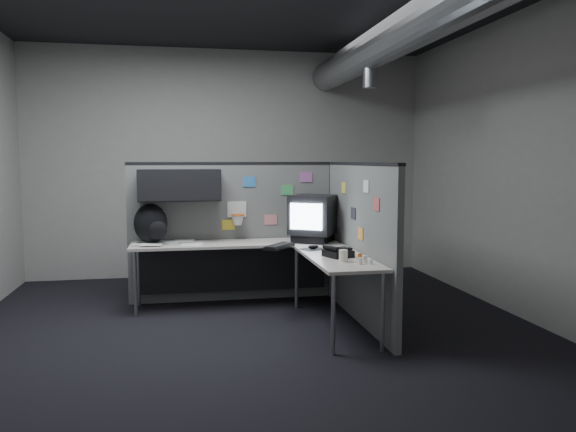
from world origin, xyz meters
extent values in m
cube|color=black|center=(0.00, 0.00, -0.01)|extent=(5.60, 5.60, 0.01)
cube|color=#9E9E99|center=(0.00, 2.80, 1.60)|extent=(5.60, 0.01, 3.20)
cube|color=#9E9E99|center=(0.00, -2.80, 1.60)|extent=(5.60, 0.01, 3.20)
cube|color=#9E9E99|center=(2.80, 0.00, 1.60)|extent=(0.01, 5.60, 3.20)
cylinder|color=slate|center=(1.40, 0.00, 2.85)|extent=(0.40, 5.49, 0.40)
cylinder|color=slate|center=(1.40, 0.80, 2.60)|extent=(0.16, 0.16, 0.30)
cube|color=slate|center=(-0.08, 1.30, 0.80)|extent=(2.43, 0.06, 1.60)
cube|color=black|center=(-0.08, 1.30, 1.61)|extent=(2.43, 0.07, 0.03)
cube|color=black|center=(1.10, 1.30, 0.80)|extent=(0.07, 0.07, 1.60)
cube|color=black|center=(-0.70, 1.10, 1.38)|extent=(0.90, 0.35, 0.35)
cube|color=black|center=(-0.70, 0.93, 1.38)|extent=(0.90, 0.02, 0.33)
cube|color=silver|center=(-0.05, 1.26, 1.08)|extent=(0.22, 0.02, 0.18)
torus|color=#D85914|center=(-0.05, 1.17, 1.02)|extent=(0.16, 0.16, 0.01)
cone|color=white|center=(-0.05, 1.17, 0.96)|extent=(0.14, 0.14, 0.11)
cube|color=silver|center=(-0.95, 1.26, 1.02)|extent=(0.15, 0.01, 0.12)
cube|color=#337FCC|center=(0.10, 1.26, 1.40)|extent=(0.15, 0.01, 0.12)
cube|color=#D87F7F|center=(0.35, 1.26, 0.95)|extent=(0.15, 0.01, 0.12)
cube|color=#4CB266|center=(0.55, 1.26, 1.30)|extent=(0.15, 0.01, 0.12)
cube|color=#B266B2|center=(0.78, 1.26, 1.45)|extent=(0.15, 0.01, 0.12)
cube|color=gold|center=(-0.15, 1.26, 0.90)|extent=(0.15, 0.01, 0.12)
cube|color=slate|center=(1.10, 0.22, 0.80)|extent=(0.06, 2.23, 1.60)
cube|color=black|center=(1.10, 0.22, 1.61)|extent=(0.07, 2.23, 0.03)
cube|color=#E5D84C|center=(1.06, 0.65, 1.35)|extent=(0.01, 0.15, 0.12)
cube|color=#26262D|center=(1.06, 0.30, 1.10)|extent=(0.01, 0.15, 0.12)
cube|color=silver|center=(1.06, -0.10, 1.40)|extent=(0.01, 0.15, 0.12)
cube|color=gray|center=(1.06, 0.90, 0.95)|extent=(0.01, 0.15, 0.12)
cube|color=#CC4C4C|center=(1.06, -0.40, 1.25)|extent=(0.01, 0.15, 0.12)
cube|color=orange|center=(1.06, 0.05, 0.92)|extent=(0.01, 0.15, 0.12)
cube|color=beige|center=(-0.10, 0.98, 0.71)|extent=(2.30, 0.56, 0.03)
cube|color=beige|center=(0.78, -0.07, 0.71)|extent=(0.56, 1.55, 0.03)
cube|color=black|center=(-0.10, 1.20, 0.40)|extent=(2.18, 0.02, 0.55)
cylinder|color=gray|center=(-1.18, 0.76, 0.35)|extent=(0.04, 0.04, 0.70)
cylinder|color=gray|center=(-1.18, 1.20, 0.35)|extent=(0.04, 0.04, 0.70)
cylinder|color=gray|center=(0.56, 0.76, 0.35)|extent=(0.04, 0.04, 0.70)
cylinder|color=gray|center=(0.56, -0.78, 0.35)|extent=(0.04, 0.04, 0.70)
cylinder|color=gray|center=(1.00, -0.78, 0.35)|extent=(0.04, 0.04, 0.70)
cube|color=black|center=(0.78, 0.88, 0.77)|extent=(0.56, 0.58, 0.09)
cube|color=black|center=(0.78, 0.88, 1.04)|extent=(0.64, 0.64, 0.44)
cube|color=white|center=(0.65, 0.67, 1.04)|extent=(0.32, 0.20, 0.29)
cube|color=black|center=(0.32, 0.50, 0.74)|extent=(0.39, 0.44, 0.03)
cube|color=black|center=(0.32, 0.50, 0.76)|extent=(0.35, 0.40, 0.01)
cube|color=black|center=(0.65, 0.34, 0.73)|extent=(0.28, 0.27, 0.01)
ellipsoid|color=black|center=(0.65, 0.34, 0.76)|extent=(0.12, 0.10, 0.04)
cube|color=black|center=(0.78, -0.15, 0.76)|extent=(0.29, 0.30, 0.07)
cylinder|color=black|center=(0.70, -0.16, 0.82)|extent=(0.12, 0.22, 0.05)
cube|color=black|center=(0.84, -0.13, 0.81)|extent=(0.14, 0.16, 0.02)
cylinder|color=silver|center=(0.92, -0.51, 0.76)|extent=(0.04, 0.04, 0.07)
cylinder|color=silver|center=(0.87, -0.56, 0.76)|extent=(0.04, 0.04, 0.06)
cylinder|color=silver|center=(0.96, -0.58, 0.75)|extent=(0.04, 0.04, 0.05)
cylinder|color=#D85914|center=(0.89, -0.46, 0.77)|extent=(0.04, 0.04, 0.08)
cylinder|color=white|center=(0.75, -0.40, 0.78)|extent=(0.10, 0.10, 0.11)
cube|color=white|center=(-0.57, 0.96, 0.73)|extent=(0.26, 0.34, 0.00)
cube|color=white|center=(-0.83, 1.14, 0.73)|extent=(0.25, 0.34, 0.00)
cube|color=white|center=(-1.11, 1.06, 0.74)|extent=(0.25, 0.34, 0.00)
cube|color=white|center=(-0.66, 1.18, 0.74)|extent=(0.25, 0.34, 0.00)
cube|color=white|center=(-1.01, 0.96, 0.74)|extent=(0.25, 0.34, 0.00)
ellipsoid|color=black|center=(-1.02, 1.07, 0.95)|extent=(0.41, 0.34, 0.45)
ellipsoid|color=black|center=(-0.94, 0.95, 0.89)|extent=(0.22, 0.15, 0.20)
camera|label=1|loc=(-0.68, -5.26, 1.65)|focal=35.00mm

